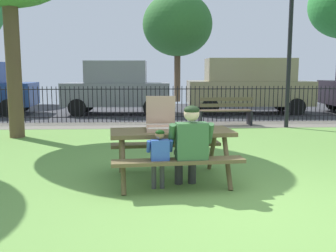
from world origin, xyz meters
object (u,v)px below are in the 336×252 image
child_at_table (159,155)px  parked_car_center (249,85)px  pizza_slice_on_table (188,131)px  parked_car_left (117,87)px  far_tree_midleft (177,25)px  picnic_table_foreground (172,142)px  lamp_post_walkway (290,35)px  pizza_box_open (161,122)px  park_bench_center (225,112)px  adult_at_table (190,144)px

child_at_table → parked_car_center: (3.66, 9.48, 0.57)m
pizza_slice_on_table → parked_car_left: bearing=100.9°
child_at_table → far_tree_midleft: bearing=84.9°
picnic_table_foreground → lamp_post_walkway: bearing=55.3°
parked_car_center → child_at_table: bearing=-111.1°
picnic_table_foreground → pizza_box_open: pizza_box_open is taller
park_bench_center → far_tree_midleft: 9.57m
park_bench_center → adult_at_table: bearing=-105.4°
picnic_table_foreground → parked_car_left: 9.07m
parked_car_left → parked_car_center: 4.99m
lamp_post_walkway → far_tree_midleft: bearing=104.9°
adult_at_table → parked_car_center: (3.24, 9.41, 0.44)m
pizza_slice_on_table → parked_car_center: size_ratio=0.06×
picnic_table_foreground → park_bench_center: park_bench_center is taller
lamp_post_walkway → parked_car_left: (-5.17, 3.65, -1.63)m
adult_at_table → lamp_post_walkway: bearing=59.3°
pizza_box_open → adult_at_table: 0.73m
pizza_slice_on_table → parked_car_left: 9.23m
pizza_slice_on_table → lamp_post_walkway: size_ratio=0.07×
pizza_box_open → adult_at_table: pizza_box_open is taller
child_at_table → lamp_post_walkway: (3.85, 5.83, 2.11)m
child_at_table → picnic_table_foreground: bearing=70.2°
park_bench_center → far_tree_midleft: far_tree_midleft is taller
pizza_slice_on_table → park_bench_center: bearing=73.7°
pizza_slice_on_table → adult_at_table: size_ratio=0.24×
pizza_slice_on_table → parked_car_center: (3.23, 9.05, 0.32)m
child_at_table → parked_car_left: 9.58m
pizza_slice_on_table → child_at_table: child_at_table is taller
child_at_table → parked_car_center: parked_car_center is taller
parked_car_center → adult_at_table: bearing=-109.0°
parked_car_left → pizza_box_open: bearing=-81.2°
pizza_slice_on_table → parked_car_center: 9.62m
lamp_post_walkway → child_at_table: bearing=-123.4°
pizza_slice_on_table → park_bench_center: (1.73, 5.90, -0.36)m
pizza_box_open → far_tree_midleft: bearing=84.8°
pizza_box_open → child_at_table: size_ratio=0.60×
adult_at_table → far_tree_midleft: size_ratio=0.21×
picnic_table_foreground → pizza_slice_on_table: bearing=-29.3°
child_at_table → park_bench_center: child_at_table is taller
park_bench_center → parked_car_left: bearing=137.7°
pizza_box_open → parked_car_center: (3.61, 8.83, 0.21)m
far_tree_midleft → lamp_post_walkway: bearing=-75.1°
lamp_post_walkway → far_tree_midleft: (-2.49, 9.35, 1.30)m
adult_at_table → parked_car_center: size_ratio=0.26×
pizza_slice_on_table → child_at_table: (-0.42, -0.42, -0.25)m
parked_car_left → parked_car_center: parked_car_center is taller
picnic_table_foreground → pizza_slice_on_table: 0.32m
adult_at_table → far_tree_midleft: bearing=86.5°
lamp_post_walkway → parked_car_center: lamp_post_walkway is taller
pizza_slice_on_table → parked_car_center: parked_car_center is taller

